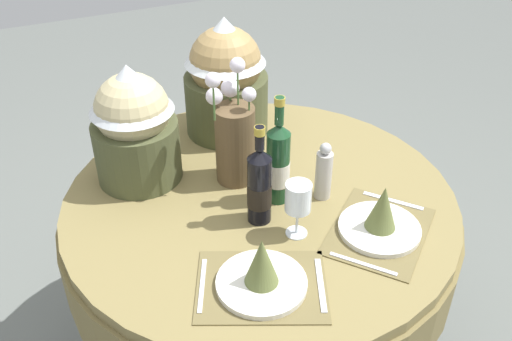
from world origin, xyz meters
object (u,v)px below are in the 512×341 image
flower_vase (234,137)px  wine_bottle_left (278,163)px  place_setting_left (262,273)px  dining_table (260,231)px  wine_bottle_centre (259,186)px  pepper_mill (324,173)px  gift_tub_back_left (134,121)px  gift_tub_back_centre (226,74)px  place_setting_right (381,219)px  wine_glass_right (298,199)px

flower_vase → wine_bottle_left: flower_vase is taller
wine_bottle_left → place_setting_left: bearing=-122.0°
dining_table → wine_bottle_left: size_ratio=3.54×
flower_vase → wine_bottle_centre: (-0.02, -0.23, -0.03)m
flower_vase → wine_bottle_centre: flower_vase is taller
pepper_mill → flower_vase: bearing=136.1°
place_setting_left → wine_bottle_left: 0.39m
place_setting_left → gift_tub_back_left: (-0.16, 0.62, 0.16)m
pepper_mill → gift_tub_back_centre: gift_tub_back_centre is taller
gift_tub_back_centre → wine_bottle_left: bearing=-91.8°
place_setting_left → place_setting_right: 0.41m
pepper_mill → dining_table: bearing=156.4°
wine_glass_right → gift_tub_back_left: 0.58m
wine_glass_right → gift_tub_back_left: size_ratio=0.44×
wine_glass_right → gift_tub_back_left: (-0.34, 0.47, 0.08)m
wine_glass_right → dining_table: bearing=96.6°
dining_table → wine_bottle_centre: (-0.05, -0.10, 0.27)m
gift_tub_back_left → gift_tub_back_centre: bearing=23.3°
place_setting_right → gift_tub_back_centre: gift_tub_back_centre is taller
place_setting_left → pepper_mill: (0.34, 0.27, 0.04)m
wine_bottle_left → wine_bottle_centre: (-0.09, -0.07, -0.01)m
place_setting_left → wine_bottle_centre: (0.11, 0.25, 0.08)m
wine_bottle_left → gift_tub_back_left: bearing=140.6°
dining_table → place_setting_left: bearing=-113.9°
dining_table → wine_bottle_left: wine_bottle_left is taller
wine_bottle_left → pepper_mill: wine_bottle_left is taller
wine_bottle_left → pepper_mill: (0.13, -0.05, -0.05)m
flower_vase → dining_table: bearing=-75.5°
flower_vase → gift_tub_back_centre: 0.32m
place_setting_right → wine_glass_right: size_ratio=2.42×
gift_tub_back_left → wine_bottle_left: bearing=-39.4°
dining_table → gift_tub_back_centre: size_ratio=2.91×
place_setting_right → wine_glass_right: 0.26m
place_setting_right → gift_tub_back_centre: (-0.19, 0.72, 0.18)m
flower_vase → gift_tub_back_centre: (0.09, 0.30, 0.07)m
dining_table → wine_glass_right: size_ratio=7.17×
place_setting_left → flower_vase: bearing=75.5°
wine_glass_right → pepper_mill: size_ratio=0.90×
flower_vase → pepper_mill: 0.30m
gift_tub_back_left → wine_bottle_centre: bearing=-53.8°
place_setting_right → wine_bottle_centre: 0.36m
dining_table → pepper_mill: 0.31m
wine_bottle_left → gift_tub_back_left: (-0.36, 0.29, 0.07)m
gift_tub_back_centre → place_setting_left: bearing=-105.5°
flower_vase → wine_glass_right: size_ratio=2.36×
dining_table → flower_vase: (-0.03, 0.13, 0.30)m
pepper_mill → gift_tub_back_centre: 0.54m
pepper_mill → gift_tub_back_left: 0.61m
gift_tub_back_left → gift_tub_back_centre: (0.37, 0.16, 0.02)m
dining_table → place_setting_left: (-0.16, -0.35, 0.19)m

